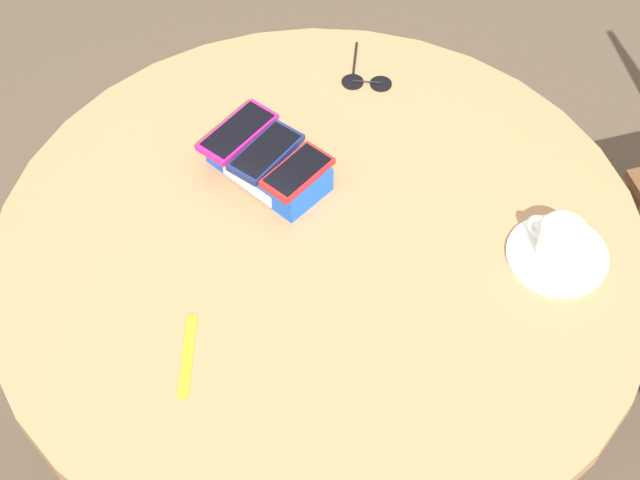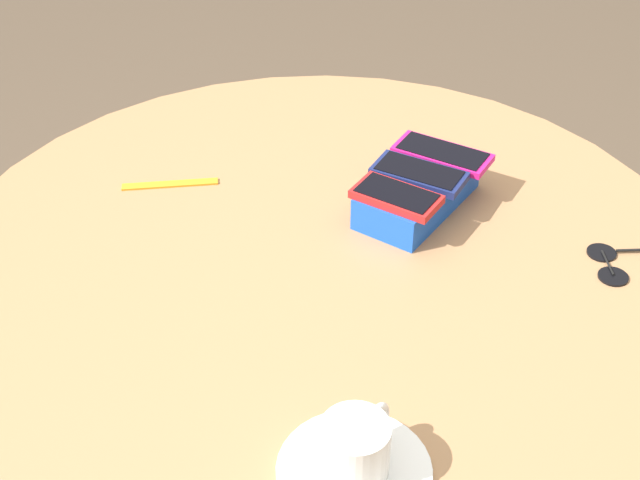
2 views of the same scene
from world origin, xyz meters
name	(u,v)px [view 1 (image 1 of 2)]	position (x,y,z in m)	size (l,w,h in m)	color
ground_plane	(320,455)	(0.00, 0.00, 0.00)	(8.00, 8.00, 0.00)	brown
round_table	(320,289)	(0.00, 0.00, 0.61)	(1.06, 1.06, 0.72)	#2D2D2D
phone_box	(268,165)	(-0.16, 0.09, 0.74)	(0.22, 0.14, 0.05)	blue
phone_magenta	(238,132)	(-0.23, 0.10, 0.77)	(0.08, 0.15, 0.01)	#D11975
phone_navy	(266,152)	(-0.16, 0.09, 0.77)	(0.07, 0.14, 0.01)	navy
phone_red	(297,172)	(-0.09, 0.08, 0.77)	(0.08, 0.13, 0.01)	red
saucer	(557,255)	(0.33, 0.18, 0.72)	(0.16, 0.16, 0.01)	white
coffee_cup	(560,240)	(0.33, 0.18, 0.76)	(0.10, 0.07, 0.06)	white
lanyard_strap	(188,355)	(-0.06, -0.28, 0.72)	(0.15, 0.02, 0.00)	orange
sunglasses	(365,80)	(-0.14, 0.37, 0.72)	(0.11, 0.11, 0.01)	black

